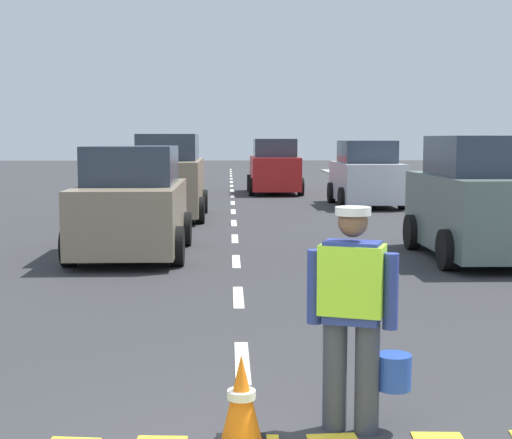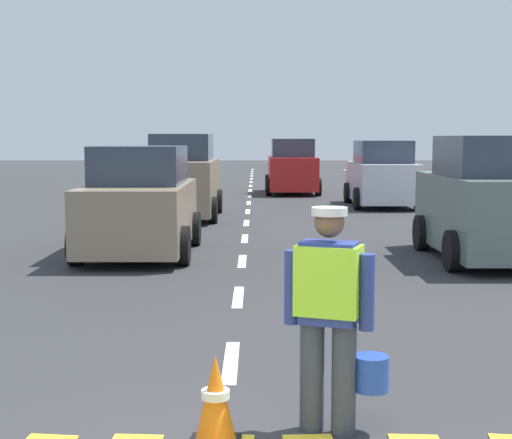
% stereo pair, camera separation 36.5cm
% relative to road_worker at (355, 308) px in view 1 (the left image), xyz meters
% --- Properties ---
extents(ground_plane, '(96.00, 96.00, 0.00)m').
position_rel_road_worker_xyz_m(ground_plane, '(-0.80, 20.04, -0.93)').
color(ground_plane, '#333335').
extents(lane_center_line, '(0.14, 46.40, 0.01)m').
position_rel_road_worker_xyz_m(lane_center_line, '(-0.80, 24.24, -0.93)').
color(lane_center_line, silver).
rests_on(lane_center_line, ground).
extents(road_worker, '(0.76, 0.42, 1.67)m').
position_rel_road_worker_xyz_m(road_worker, '(0.00, 0.00, 0.00)').
color(road_worker, '#383D4C').
rests_on(road_worker, ground).
extents(traffic_cone_near, '(0.36, 0.36, 0.67)m').
position_rel_road_worker_xyz_m(traffic_cone_near, '(-0.84, -0.26, -0.60)').
color(traffic_cone_near, black).
rests_on(traffic_cone_near, ground).
extents(car_oncoming_lead, '(2.04, 3.95, 2.02)m').
position_rel_road_worker_xyz_m(car_oncoming_lead, '(-2.71, 8.59, 0.01)').
color(car_oncoming_lead, gray).
rests_on(car_oncoming_lead, ground).
extents(car_parked_curbside, '(1.90, 3.83, 2.20)m').
position_rel_road_worker_xyz_m(car_parked_curbside, '(3.49, 7.91, 0.09)').
color(car_parked_curbside, slate).
rests_on(car_parked_curbside, ground).
extents(car_parked_far, '(2.06, 4.01, 2.08)m').
position_rel_road_worker_xyz_m(car_parked_far, '(3.45, 18.58, 0.04)').
color(car_parked_far, silver).
rests_on(car_parked_far, ground).
extents(car_outgoing_far, '(2.07, 4.03, 2.13)m').
position_rel_road_worker_xyz_m(car_outgoing_far, '(0.86, 24.15, 0.06)').
color(car_outgoing_far, red).
rests_on(car_outgoing_far, ground).
extents(car_oncoming_second, '(2.01, 4.34, 2.27)m').
position_rel_road_worker_xyz_m(car_oncoming_second, '(-2.55, 15.13, 0.13)').
color(car_oncoming_second, gray).
rests_on(car_oncoming_second, ground).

